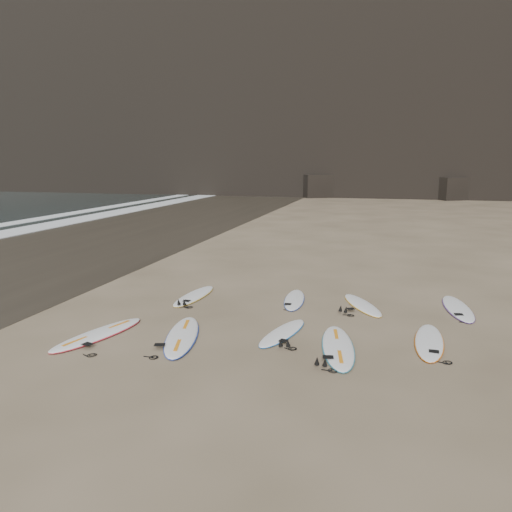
{
  "coord_description": "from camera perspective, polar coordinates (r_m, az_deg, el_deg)",
  "views": [
    {
      "loc": [
        1.89,
        -10.9,
        4.0
      ],
      "look_at": [
        -1.45,
        1.72,
        1.5
      ],
      "focal_mm": 35.0,
      "sensor_mm": 36.0,
      "label": 1
    }
  ],
  "objects": [
    {
      "name": "surfboard_3",
      "position": [
        11.11,
        9.35,
        -10.15
      ],
      "size": [
        1.09,
        2.78,
        0.1
      ],
      "primitive_type": "ellipsoid",
      "rotation": [
        0.0,
        0.0,
        0.17
      ],
      "color": "white",
      "rests_on": "ground"
    },
    {
      "name": "surfboard_7",
      "position": [
        14.31,
        12.05,
        -5.47
      ],
      "size": [
        1.48,
        2.31,
        0.08
      ],
      "primitive_type": "ellipsoid",
      "rotation": [
        0.0,
        0.0,
        0.44
      ],
      "color": "white",
      "rests_on": "ground"
    },
    {
      "name": "surfboard_1",
      "position": [
        11.71,
        -8.45,
        -9.0
      ],
      "size": [
        1.36,
        2.86,
        0.1
      ],
      "primitive_type": "ellipsoid",
      "rotation": [
        0.0,
        0.0,
        0.26
      ],
      "color": "white",
      "rests_on": "ground"
    },
    {
      "name": "surfboard_8",
      "position": [
        14.74,
        22.07,
        -5.53
      ],
      "size": [
        0.86,
        2.62,
        0.09
      ],
      "primitive_type": "ellipsoid",
      "rotation": [
        0.0,
        0.0,
        0.09
      ],
      "color": "white",
      "rests_on": "ground"
    },
    {
      "name": "surfboard_4",
      "position": [
        11.9,
        19.18,
        -9.2
      ],
      "size": [
        0.75,
        2.51,
        0.09
      ],
      "primitive_type": "ellipsoid",
      "rotation": [
        0.0,
        0.0,
        -0.06
      ],
      "color": "white",
      "rests_on": "ground"
    },
    {
      "name": "surfboard_2",
      "position": [
        11.84,
        3.07,
        -8.72
      ],
      "size": [
        1.03,
        2.27,
        0.08
      ],
      "primitive_type": "ellipsoid",
      "rotation": [
        0.0,
        0.0,
        -0.23
      ],
      "color": "white",
      "rests_on": "ground"
    },
    {
      "name": "surfboard_6",
      "position": [
        14.57,
        4.4,
        -4.96
      ],
      "size": [
        0.77,
        2.29,
        0.08
      ],
      "primitive_type": "ellipsoid",
      "rotation": [
        0.0,
        0.0,
        0.1
      ],
      "color": "white",
      "rests_on": "ground"
    },
    {
      "name": "surfboard_0",
      "position": [
        12.27,
        -17.59,
        -8.48
      ],
      "size": [
        1.33,
        2.78,
        0.1
      ],
      "primitive_type": "ellipsoid",
      "rotation": [
        0.0,
        0.0,
        -0.26
      ],
      "color": "white",
      "rests_on": "ground"
    },
    {
      "name": "wet_sand",
      "position": [
        25.97,
        -20.41,
        1.31
      ],
      "size": [
        12.0,
        200.0,
        0.01
      ],
      "primitive_type": "cube",
      "color": "#383026",
      "rests_on": "ground"
    },
    {
      "name": "ground",
      "position": [
        11.77,
        4.74,
        -9.08
      ],
      "size": [
        240.0,
        240.0,
        0.0
      ],
      "primitive_type": "plane",
      "color": "#897559",
      "rests_on": "ground"
    },
    {
      "name": "surfboard_5",
      "position": [
        15.02,
        -7.08,
        -4.52
      ],
      "size": [
        0.74,
        2.48,
        0.09
      ],
      "primitive_type": "ellipsoid",
      "rotation": [
        0.0,
        0.0,
        -0.06
      ],
      "color": "white",
      "rests_on": "ground"
    }
  ]
}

